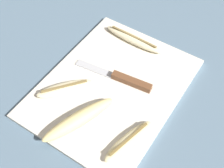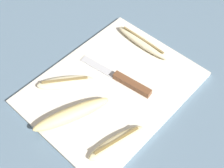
# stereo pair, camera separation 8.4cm
# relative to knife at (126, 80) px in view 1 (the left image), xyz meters

# --- Properties ---
(ground_plane) EXTENTS (4.00, 4.00, 0.00)m
(ground_plane) POSITION_rel_knife_xyz_m (-0.03, 0.02, -0.02)
(ground_plane) COLOR slate
(cutting_board) EXTENTS (0.45, 0.35, 0.01)m
(cutting_board) POSITION_rel_knife_xyz_m (-0.03, 0.02, -0.01)
(cutting_board) COLOR silver
(cutting_board) RESTS_ON ground_plane
(knife) EXTENTS (0.05, 0.23, 0.02)m
(knife) POSITION_rel_knife_xyz_m (0.00, 0.00, 0.00)
(knife) COLOR brown
(knife) RESTS_ON cutting_board
(banana_soft_right) EXTENTS (0.16, 0.07, 0.02)m
(banana_soft_right) POSITION_rel_knife_xyz_m (-0.16, -0.11, 0.00)
(banana_soft_right) COLOR beige
(banana_soft_right) RESTS_ON cutting_board
(banana_bright_far) EXTENTS (0.04, 0.20, 0.02)m
(banana_bright_far) POSITION_rel_knife_xyz_m (0.14, 0.06, 0.00)
(banana_bright_far) COLOR beige
(banana_bright_far) RESTS_ON cutting_board
(banana_pale_long) EXTENTS (0.15, 0.13, 0.02)m
(banana_pale_long) POSITION_rel_knife_xyz_m (-0.12, 0.12, 0.00)
(banana_pale_long) COLOR beige
(banana_pale_long) RESTS_ON cutting_board
(banana_golden_short) EXTENTS (0.20, 0.11, 0.03)m
(banana_golden_short) POSITION_rel_knife_xyz_m (-0.18, 0.03, 0.01)
(banana_golden_short) COLOR #EDD689
(banana_golden_short) RESTS_ON cutting_board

